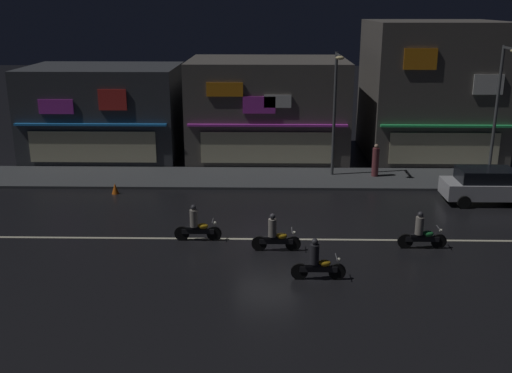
{
  "coord_description": "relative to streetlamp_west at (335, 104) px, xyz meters",
  "views": [
    {
      "loc": [
        -0.01,
        -22.11,
        9.12
      ],
      "look_at": [
        -0.47,
        1.69,
        1.71
      ],
      "focal_mm": 41.3,
      "sensor_mm": 36.0,
      "label": 1
    }
  ],
  "objects": [
    {
      "name": "ground_plane",
      "position": [
        -3.57,
        -8.85,
        -4.07
      ],
      "size": [
        140.0,
        140.0,
        0.0
      ],
      "primitive_type": "plane",
      "color": "black"
    },
    {
      "name": "lane_divider_stripe",
      "position": [
        -3.57,
        -8.85,
        -4.06
      ],
      "size": [
        31.67,
        0.16,
        0.01
      ],
      "primitive_type": "cube",
      "color": "beige",
      "rests_on": "ground"
    },
    {
      "name": "sidewalk_far",
      "position": [
        -3.57,
        -0.33,
        -4.0
      ],
      "size": [
        33.34,
        3.9,
        0.14
      ],
      "primitive_type": "cube",
      "color": "#424447",
      "rests_on": "ground"
    },
    {
      "name": "storefront_left_block",
      "position": [
        -13.57,
        4.74,
        -1.3
      ],
      "size": [
        9.09,
        6.4,
        5.53
      ],
      "color": "#383A3F",
      "rests_on": "ground"
    },
    {
      "name": "storefront_center_block",
      "position": [
        6.43,
        5.44,
        0.01
      ],
      "size": [
        7.73,
        7.79,
        8.16
      ],
      "color": "#56514C",
      "rests_on": "ground"
    },
    {
      "name": "storefront_right_block",
      "position": [
        -3.57,
        5.04,
        -1.1
      ],
      "size": [
        9.49,
        7.01,
        5.94
      ],
      "color": "#56514C",
      "rests_on": "ground"
    },
    {
      "name": "streetlamp_west",
      "position": [
        0.0,
        0.0,
        0.0
      ],
      "size": [
        0.44,
        1.64,
        6.6
      ],
      "color": "#47494C",
      "rests_on": "sidewalk_far"
    },
    {
      "name": "streetlamp_mid",
      "position": [
        8.46,
        -0.24,
        0.19
      ],
      "size": [
        0.44,
        1.64,
        6.97
      ],
      "color": "#47494C",
      "rests_on": "sidewalk_far"
    },
    {
      "name": "pedestrian_on_sidewalk",
      "position": [
        2.3,
        -0.03,
        -3.1
      ],
      "size": [
        0.36,
        0.36,
        1.78
      ],
      "rotation": [
        0.0,
        0.0,
        2.48
      ],
      "color": "brown",
      "rests_on": "sidewalk_far"
    },
    {
      "name": "parked_car_near_kerb",
      "position": [
        6.95,
        -4.02,
        -3.2
      ],
      "size": [
        4.3,
        1.98,
        1.67
      ],
      "color": "silver",
      "rests_on": "ground"
    },
    {
      "name": "motorcycle_lead",
      "position": [
        2.41,
        -9.66,
        -3.43
      ],
      "size": [
        1.9,
        0.6,
        1.52
      ],
      "rotation": [
        0.0,
        0.0,
        3.0
      ],
      "color": "black",
      "rests_on": "ground"
    },
    {
      "name": "motorcycle_following",
      "position": [
        -1.84,
        -12.45,
        -3.43
      ],
      "size": [
        1.9,
        0.6,
        1.52
      ],
      "rotation": [
        0.0,
        0.0,
        3.29
      ],
      "color": "black",
      "rests_on": "ground"
    },
    {
      "name": "motorcycle_opposite_lane",
      "position": [
        -6.39,
        -9.02,
        -3.43
      ],
      "size": [
        1.9,
        0.6,
        1.52
      ],
      "rotation": [
        0.0,
        0.0,
        3.13
      ],
      "color": "black",
      "rests_on": "ground"
    },
    {
      "name": "motorcycle_trailing_far",
      "position": [
        -3.26,
        -10.0,
        -3.43
      ],
      "size": [
        1.9,
        0.6,
        1.52
      ],
      "rotation": [
        0.0,
        0.0,
        3.24
      ],
      "color": "black",
      "rests_on": "ground"
    },
    {
      "name": "traffic_cone",
      "position": [
        -11.19,
        -3.01,
        -3.79
      ],
      "size": [
        0.36,
        0.36,
        0.55
      ],
      "primitive_type": "cone",
      "color": "orange",
      "rests_on": "ground"
    }
  ]
}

